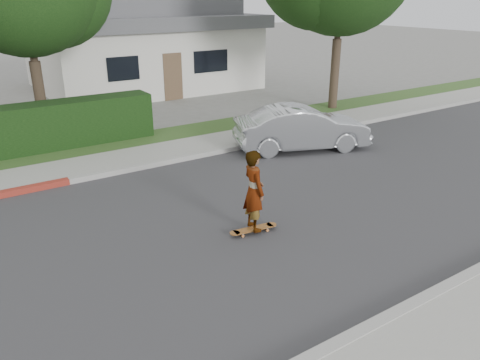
# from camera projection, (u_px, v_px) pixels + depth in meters

# --- Properties ---
(ground) EXTENTS (120.00, 120.00, 0.00)m
(ground) POSITION_uv_depth(u_px,v_px,m) (73.00, 268.00, 8.33)
(ground) COLOR slate
(ground) RESTS_ON ground
(road) EXTENTS (60.00, 8.00, 0.01)m
(road) POSITION_uv_depth(u_px,v_px,m) (73.00, 268.00, 8.32)
(road) COLOR #2D2D30
(road) RESTS_ON ground
(curb_far) EXTENTS (60.00, 0.20, 0.15)m
(curb_far) POSITION_uv_depth(u_px,v_px,m) (27.00, 189.00, 11.48)
(curb_far) COLOR #9E9E99
(curb_far) RESTS_ON ground
(sidewalk_far) EXTENTS (60.00, 1.60, 0.12)m
(sidewalk_far) POSITION_uv_depth(u_px,v_px,m) (21.00, 179.00, 12.19)
(sidewalk_far) COLOR gray
(sidewalk_far) RESTS_ON ground
(planting_strip) EXTENTS (60.00, 1.60, 0.10)m
(planting_strip) POSITION_uv_depth(u_px,v_px,m) (10.00, 162.00, 13.43)
(planting_strip) COLOR #2D4C1E
(planting_strip) RESTS_ON ground
(house) EXTENTS (10.60, 8.60, 4.30)m
(house) POSITION_uv_depth(u_px,v_px,m) (141.00, 45.00, 24.05)
(house) COLOR beige
(house) RESTS_ON ground
(skateboard) EXTENTS (1.06, 0.34, 0.10)m
(skateboard) POSITION_uv_depth(u_px,v_px,m) (253.00, 229.00, 9.52)
(skateboard) COLOR orange
(skateboard) RESTS_ON ground
(skateboarder) EXTENTS (0.48, 0.66, 1.67)m
(skateboarder) POSITION_uv_depth(u_px,v_px,m) (254.00, 191.00, 9.20)
(skateboarder) COLOR white
(skateboarder) RESTS_ON skateboard
(car_silver) EXTENTS (4.38, 2.82, 1.36)m
(car_silver) POSITION_uv_depth(u_px,v_px,m) (302.00, 128.00, 14.47)
(car_silver) COLOR silver
(car_silver) RESTS_ON ground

